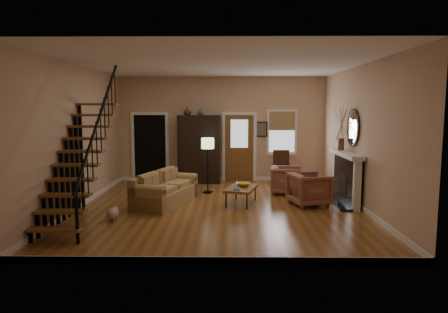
{
  "coord_description": "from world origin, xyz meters",
  "views": [
    {
      "loc": [
        0.21,
        -9.18,
        2.31
      ],
      "look_at": [
        0.1,
        0.4,
        1.15
      ],
      "focal_mm": 32.0,
      "sensor_mm": 36.0,
      "label": 1
    }
  ],
  "objects_px": {
    "sofa": "(166,189)",
    "armoire": "(199,149)",
    "armchair_left": "(309,189)",
    "armchair_right": "(286,180)",
    "coffee_table": "(241,196)",
    "floor_lamp": "(208,166)",
    "side_chair": "(282,167)"
  },
  "relations": [
    {
      "from": "sofa",
      "to": "armchair_right",
      "type": "height_order",
      "value": "armchair_right"
    },
    {
      "from": "armoire",
      "to": "side_chair",
      "type": "bearing_deg",
      "value": -4.48
    },
    {
      "from": "coffee_table",
      "to": "side_chair",
      "type": "bearing_deg",
      "value": 63.29
    },
    {
      "from": "coffee_table",
      "to": "side_chair",
      "type": "distance_m",
      "value": 2.98
    },
    {
      "from": "armoire",
      "to": "coffee_table",
      "type": "relative_size",
      "value": 1.97
    },
    {
      "from": "coffee_table",
      "to": "floor_lamp",
      "type": "relative_size",
      "value": 0.71
    },
    {
      "from": "armoire",
      "to": "side_chair",
      "type": "relative_size",
      "value": 2.06
    },
    {
      "from": "coffee_table",
      "to": "armchair_right",
      "type": "distance_m",
      "value": 1.76
    },
    {
      "from": "sofa",
      "to": "armoire",
      "type": "bearing_deg",
      "value": 96.63
    },
    {
      "from": "sofa",
      "to": "coffee_table",
      "type": "distance_m",
      "value": 1.83
    },
    {
      "from": "armoire",
      "to": "floor_lamp",
      "type": "relative_size",
      "value": 1.39
    },
    {
      "from": "coffee_table",
      "to": "armoire",
      "type": "bearing_deg",
      "value": 113.13
    },
    {
      "from": "coffee_table",
      "to": "floor_lamp",
      "type": "xyz_separation_m",
      "value": [
        -0.87,
        1.28,
        0.55
      ]
    },
    {
      "from": "armchair_left",
      "to": "floor_lamp",
      "type": "distance_m",
      "value": 2.88
    },
    {
      "from": "armchair_right",
      "to": "floor_lamp",
      "type": "xyz_separation_m",
      "value": [
        -2.14,
        0.07,
        0.38
      ]
    },
    {
      "from": "armchair_right",
      "to": "floor_lamp",
      "type": "bearing_deg",
      "value": 96.31
    },
    {
      "from": "armoire",
      "to": "sofa",
      "type": "xyz_separation_m",
      "value": [
        -0.61,
        -2.92,
        -0.68
      ]
    },
    {
      "from": "sofa",
      "to": "floor_lamp",
      "type": "height_order",
      "value": "floor_lamp"
    },
    {
      "from": "sofa",
      "to": "armchair_left",
      "type": "distance_m",
      "value": 3.45
    },
    {
      "from": "armchair_right",
      "to": "side_chair",
      "type": "distance_m",
      "value": 1.45
    },
    {
      "from": "armchair_left",
      "to": "armchair_right",
      "type": "height_order",
      "value": "armchair_left"
    },
    {
      "from": "coffee_table",
      "to": "sofa",
      "type": "bearing_deg",
      "value": -177.83
    },
    {
      "from": "coffee_table",
      "to": "armchair_left",
      "type": "relative_size",
      "value": 1.24
    },
    {
      "from": "armoire",
      "to": "armchair_left",
      "type": "distance_m",
      "value": 4.15
    },
    {
      "from": "sofa",
      "to": "armchair_left",
      "type": "bearing_deg",
      "value": 17.69
    },
    {
      "from": "armoire",
      "to": "side_chair",
      "type": "xyz_separation_m",
      "value": [
        2.55,
        -0.2,
        -0.54
      ]
    },
    {
      "from": "sofa",
      "to": "side_chair",
      "type": "relative_size",
      "value": 1.94
    },
    {
      "from": "floor_lamp",
      "to": "coffee_table",
      "type": "bearing_deg",
      "value": -55.59
    },
    {
      "from": "coffee_table",
      "to": "side_chair",
      "type": "xyz_separation_m",
      "value": [
        1.33,
        2.65,
        0.31
      ]
    },
    {
      "from": "armchair_left",
      "to": "side_chair",
      "type": "height_order",
      "value": "side_chair"
    },
    {
      "from": "sofa",
      "to": "side_chair",
      "type": "bearing_deg",
      "value": 59.1
    },
    {
      "from": "armchair_left",
      "to": "sofa",
      "type": "bearing_deg",
      "value": 73.66
    }
  ]
}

